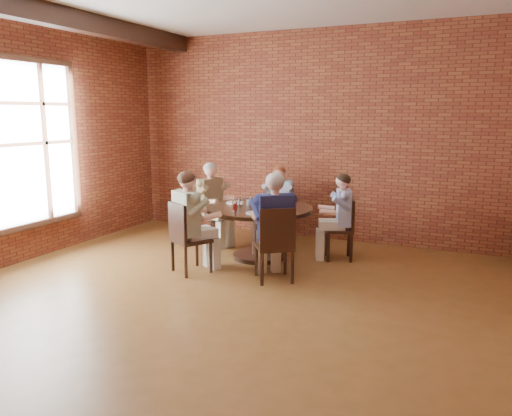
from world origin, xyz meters
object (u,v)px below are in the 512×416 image
at_px(diner_d, 191,222).
at_px(diner_e, 274,227).
at_px(diner_c, 213,204).
at_px(smartphone, 265,214).
at_px(chair_a, 344,226).
at_px(diner_a, 340,217).
at_px(diner_b, 278,205).
at_px(dining_table, 259,222).
at_px(chair_b, 280,212).
at_px(chair_c, 209,213).
at_px(chair_d, 185,235).
at_px(chair_e, 276,242).

height_order(diner_d, diner_e, diner_e).
height_order(diner_c, smartphone, diner_c).
xyz_separation_m(chair_a, diner_a, (-0.07, -0.03, 0.13)).
relative_size(diner_c, smartphone, 8.82).
bearing_deg(diner_b, dining_table, -90.00).
relative_size(chair_b, diner_b, 0.71).
height_order(chair_b, diner_b, diner_b).
relative_size(chair_a, chair_c, 0.96).
height_order(diner_a, diner_d, diner_d).
distance_m(dining_table, chair_b, 1.03).
relative_size(diner_a, diner_b, 0.99).
relative_size(dining_table, diner_c, 1.17).
relative_size(diner_b, diner_e, 0.91).
height_order(chair_c, smartphone, chair_c).
bearing_deg(diner_e, diner_c, -72.26).
distance_m(diner_b, diner_c, 1.06).
xyz_separation_m(chair_b, diner_d, (-0.45, -1.99, 0.18)).
xyz_separation_m(dining_table, diner_e, (0.57, -0.82, 0.15)).
xyz_separation_m(chair_c, chair_d, (0.47, -1.45, 0.01)).
height_order(dining_table, chair_c, chair_c).
distance_m(diner_c, smartphone, 1.52).
bearing_deg(chair_d, diner_a, -109.48).
xyz_separation_m(diner_b, chair_e, (0.71, -1.84, -0.10)).
xyz_separation_m(chair_e, diner_e, (-0.05, 0.07, 0.17)).
height_order(dining_table, smartphone, smartphone).
relative_size(chair_a, diner_b, 0.71).
distance_m(diner_a, smartphone, 1.17).
bearing_deg(diner_b, chair_e, -74.44).
height_order(chair_c, diner_c, diner_c).
bearing_deg(chair_e, chair_c, -72.35).
relative_size(diner_b, diner_d, 0.93).
distance_m(chair_c, chair_e, 2.12).
bearing_deg(diner_b, diner_d, -108.80).
xyz_separation_m(dining_table, chair_d, (-0.59, -1.05, -0.02)).
relative_size(chair_c, chair_d, 0.98).
xyz_separation_m(diner_d, smartphone, (0.83, 0.51, 0.09)).
height_order(diner_a, diner_e, diner_e).
distance_m(chair_a, smartphone, 1.26).
bearing_deg(chair_e, chair_b, -104.14).
bearing_deg(chair_b, diner_b, -90.00).
bearing_deg(diner_d, diner_c, -42.85).
bearing_deg(chair_a, chair_b, -136.38).
relative_size(chair_d, diner_d, 0.70).
bearing_deg(chair_a, chair_c, -109.89).
distance_m(diner_a, diner_d, 2.12).
height_order(diner_c, chair_e, diner_c).
relative_size(chair_c, smartphone, 6.23).
relative_size(diner_c, chair_d, 1.39).
relative_size(diner_a, diner_d, 0.92).
bearing_deg(smartphone, diner_a, 71.48).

